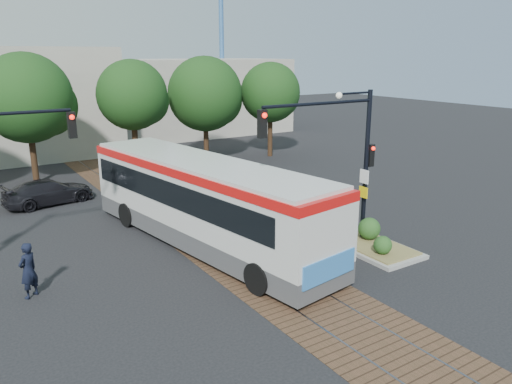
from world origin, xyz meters
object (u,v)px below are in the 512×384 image
Objects in this scene: officer at (28,270)px; signal_pole_main at (344,146)px; city_bus at (203,198)px; parked_car at (48,192)px; traffic_island at (359,235)px.

signal_pole_main is at bearing 133.73° from officer.
city_bus is 10.39m from parked_car.
city_bus is 6.95m from officer.
city_bus reaches higher than parked_car.
city_bus is 6.55m from traffic_island.
parked_car is at bearing -139.36° from officer.
officer is 0.41× the size of parked_car.
traffic_island is 2.82× the size of officer.
city_bus is at bearing -166.54° from parked_car.
city_bus is at bearing 153.71° from officer.
parked_car is (2.64, 10.51, -0.27)m from officer.
traffic_island is 12.41m from officer.
traffic_island is (5.39, -3.34, -1.63)m from city_bus.
officer is at bearing -179.73° from city_bus.
traffic_island is 15.96m from parked_car.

